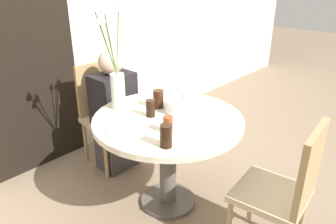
# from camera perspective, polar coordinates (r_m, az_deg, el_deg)

# --- Properties ---
(ground_plane) EXTENTS (16.00, 16.00, 0.00)m
(ground_plane) POSITION_cam_1_polar(r_m,az_deg,el_deg) (2.61, 0.00, -15.33)
(ground_plane) COLOR #7A6651
(wall_back) EXTENTS (8.00, 0.05, 2.60)m
(wall_back) POSITION_cam_1_polar(r_m,az_deg,el_deg) (3.00, -18.23, 16.15)
(wall_back) COLOR beige
(wall_back) RESTS_ON ground_plane
(doorway_panel) EXTENTS (0.90, 0.01, 2.05)m
(doorway_panel) POSITION_cam_1_polar(r_m,az_deg,el_deg) (2.85, -24.08, 9.22)
(doorway_panel) COLOR black
(doorway_panel) RESTS_ON ground_plane
(dining_table) EXTENTS (1.03, 1.03, 0.72)m
(dining_table) POSITION_cam_1_polar(r_m,az_deg,el_deg) (2.29, 0.00, -4.08)
(dining_table) COLOR beige
(dining_table) RESTS_ON ground_plane
(chair_far_back) EXTENTS (0.44, 0.44, 0.90)m
(chair_far_back) POSITION_cam_1_polar(r_m,az_deg,el_deg) (2.93, -11.02, 0.54)
(chair_far_back) COLOR tan
(chair_far_back) RESTS_ON ground_plane
(chair_left_flank) EXTENTS (0.44, 0.44, 0.90)m
(chair_left_flank) POSITION_cam_1_polar(r_m,az_deg,el_deg) (2.02, 19.89, -12.23)
(chair_left_flank) COLOR tan
(chair_left_flank) RESTS_ON ground_plane
(birthday_cake) EXTENTS (0.25, 0.25, 0.13)m
(birthday_cake) POSITION_cam_1_polar(r_m,az_deg,el_deg) (2.31, 2.51, 1.18)
(birthday_cake) COLOR white
(birthday_cake) RESTS_ON dining_table
(flower_vase) EXTENTS (0.32, 0.21, 0.76)m
(flower_vase) POSITION_cam_1_polar(r_m,az_deg,el_deg) (2.29, -9.21, 6.51)
(flower_vase) COLOR silver
(flower_vase) RESTS_ON dining_table
(side_plate) EXTENTS (0.19, 0.19, 0.01)m
(side_plate) POSITION_cam_1_polar(r_m,az_deg,el_deg) (2.07, -8.28, -3.11)
(side_plate) COLOR silver
(side_plate) RESTS_ON dining_table
(drink_glass_0) EXTENTS (0.06, 0.06, 0.10)m
(drink_glass_0) POSITION_cam_1_polar(r_m,az_deg,el_deg) (2.01, -0.02, -2.19)
(drink_glass_0) COLOR maroon
(drink_glass_0) RESTS_ON dining_table
(drink_glass_1) EXTENTS (0.08, 0.08, 0.13)m
(drink_glass_1) POSITION_cam_1_polar(r_m,az_deg,el_deg) (2.36, -1.69, 2.28)
(drink_glass_1) COLOR #33190C
(drink_glass_1) RESTS_ON dining_table
(drink_glass_2) EXTENTS (0.06, 0.06, 0.12)m
(drink_glass_2) POSITION_cam_1_polar(r_m,az_deg,el_deg) (2.22, -3.07, 0.66)
(drink_glass_2) COLOR black
(drink_glass_2) RESTS_ON dining_table
(drink_glass_3) EXTENTS (0.07, 0.07, 0.14)m
(drink_glass_3) POSITION_cam_1_polar(r_m,az_deg,el_deg) (1.84, -0.35, -4.19)
(drink_glass_3) COLOR black
(drink_glass_3) RESTS_ON dining_table
(person_woman) EXTENTS (0.34, 0.24, 1.06)m
(person_woman) POSITION_cam_1_polar(r_m,az_deg,el_deg) (2.80, -9.28, -0.61)
(person_woman) COLOR #383333
(person_woman) RESTS_ON ground_plane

